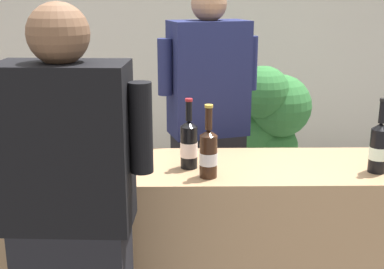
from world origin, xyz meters
The scene contains 11 objects.
wall_back centered at (0.00, 2.60, 1.40)m, with size 8.00×0.10×2.80m, color beige.
counter centered at (0.00, 0.00, 0.47)m, with size 2.51×0.54×0.93m, color #9E7A56.
wine_bottle_0 centered at (0.97, -0.10, 1.05)m, with size 0.08×0.08×0.34m.
wine_bottle_1 centered at (0.21, -0.16, 1.04)m, with size 0.08×0.08×0.32m.
wine_bottle_2 centered at (-0.26, -0.16, 1.06)m, with size 0.09×0.09×0.35m.
wine_bottle_3 centered at (0.12, -0.03, 1.04)m, with size 0.08×0.08×0.33m.
wine_bottle_4 centered at (-0.75, 0.11, 1.04)m, with size 0.07×0.07×0.31m.
wine_glass centered at (-0.13, -0.06, 1.05)m, with size 0.08×0.08×0.18m.
person_server centered at (0.24, 0.55, 0.85)m, with size 0.56×0.35×1.75m.
person_guest centered at (-0.31, -0.56, 0.82)m, with size 0.61×0.26×1.69m.
potted_shrub centered at (0.71, 1.36, 0.73)m, with size 0.63×0.61×1.22m.
Camera 1 is at (0.11, -2.26, 1.72)m, focal length 47.63 mm.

